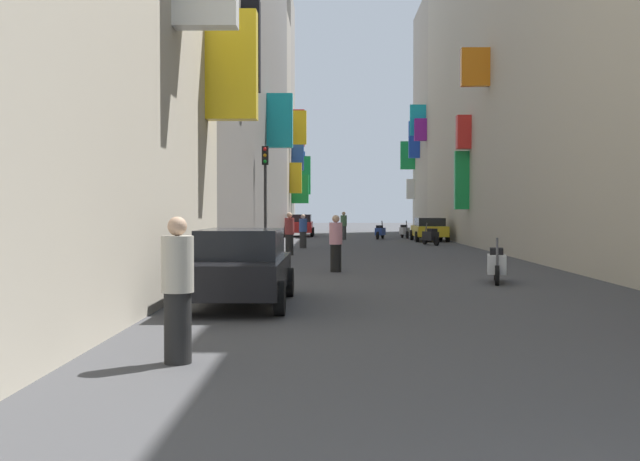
{
  "coord_description": "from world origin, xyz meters",
  "views": [
    {
      "loc": [
        -1.89,
        -2.2,
        1.8
      ],
      "look_at": [
        -2.33,
        25.74,
        1.01
      ],
      "focal_mm": 41.14,
      "sensor_mm": 36.0,
      "label": 1
    }
  ],
  "objects": [
    {
      "name": "ground_plane",
      "position": [
        0.0,
        30.0,
        0.0
      ],
      "size": [
        140.0,
        140.0,
        0.0
      ],
      "primitive_type": "plane",
      "color": "#424244"
    },
    {
      "name": "building_left_mid_a",
      "position": [
        -8.0,
        33.28,
        8.54
      ],
      "size": [
        7.24,
        31.3,
        17.09
      ],
      "color": "slate",
      "rests_on": "ground"
    },
    {
      "name": "building_left_mid_b",
      "position": [
        -7.98,
        51.44,
        7.84
      ],
      "size": [
        7.23,
        4.99,
        15.69
      ],
      "color": "#9E9384",
      "rests_on": "ground"
    },
    {
      "name": "building_left_mid_c",
      "position": [
        -7.96,
        56.96,
        9.35
      ],
      "size": [
        7.4,
        6.07,
        18.78
      ],
      "color": "gray",
      "rests_on": "ground"
    },
    {
      "name": "building_right_mid_a",
      "position": [
        8.0,
        32.07,
        8.56
      ],
      "size": [
        7.25,
        36.85,
        17.13
      ],
      "color": "#BCB29E",
      "rests_on": "ground"
    },
    {
      "name": "building_right_mid_b",
      "position": [
        7.99,
        55.25,
        8.89
      ],
      "size": [
        7.2,
        9.5,
        17.79
      ],
      "color": "#B2A899",
      "rests_on": "ground"
    },
    {
      "name": "parked_car_yellow",
      "position": [
        3.76,
        40.14,
        0.72
      ],
      "size": [
        1.9,
        3.97,
        1.34
      ],
      "color": "gold",
      "rests_on": "ground"
    },
    {
      "name": "parked_car_black",
      "position": [
        -3.61,
        11.61,
        0.75
      ],
      "size": [
        1.86,
        4.13,
        1.43
      ],
      "color": "black",
      "rests_on": "ground"
    },
    {
      "name": "parked_car_red",
      "position": [
        -4.02,
        47.58,
        0.78
      ],
      "size": [
        1.85,
        3.95,
        1.5
      ],
      "color": "#B21E1E",
      "rests_on": "ground"
    },
    {
      "name": "scooter_orange",
      "position": [
        3.63,
        44.3,
        0.46
      ],
      "size": [
        0.77,
        1.81,
        1.13
      ],
      "color": "orange",
      "rests_on": "ground"
    },
    {
      "name": "scooter_black",
      "position": [
        3.18,
        35.26,
        0.46
      ],
      "size": [
        0.75,
        1.8,
        1.13
      ],
      "color": "black",
      "rests_on": "ground"
    },
    {
      "name": "scooter_blue",
      "position": [
        1.13,
        43.18,
        0.46
      ],
      "size": [
        0.75,
        1.91,
        1.13
      ],
      "color": "#2D4CAD",
      "rests_on": "ground"
    },
    {
      "name": "scooter_silver",
      "position": [
        2.76,
        44.42,
        0.46
      ],
      "size": [
        0.58,
        1.85,
        1.13
      ],
      "color": "#ADADB2",
      "rests_on": "ground"
    },
    {
      "name": "scooter_white",
      "position": [
        2.19,
        15.9,
        0.46
      ],
      "size": [
        0.64,
        1.81,
        1.13
      ],
      "color": "silver",
      "rests_on": "ground"
    },
    {
      "name": "pedestrian_crossing",
      "position": [
        -3.23,
        32.27,
        0.79
      ],
      "size": [
        0.41,
        0.41,
        1.59
      ],
      "color": "#282828",
      "rests_on": "ground"
    },
    {
      "name": "pedestrian_near_left",
      "position": [
        -1.16,
        41.99,
        0.85
      ],
      "size": [
        0.5,
        0.5,
        1.7
      ],
      "color": "#3C3C3C",
      "rests_on": "ground"
    },
    {
      "name": "pedestrian_near_right",
      "position": [
        -1.76,
        18.98,
        0.82
      ],
      "size": [
        0.53,
        0.53,
        1.65
      ],
      "color": "black",
      "rests_on": "ground"
    },
    {
      "name": "pedestrian_mid_street",
      "position": [
        -3.69,
        6.31,
        0.86
      ],
      "size": [
        0.54,
        0.54,
        1.72
      ],
      "color": "black",
      "rests_on": "ground"
    },
    {
      "name": "pedestrian_far_away",
      "position": [
        -3.56,
        26.89,
        0.85
      ],
      "size": [
        0.44,
        0.44,
        1.7
      ],
      "color": "black",
      "rests_on": "ground"
    },
    {
      "name": "traffic_light_near_corner",
      "position": [
        -4.58,
        27.5,
        2.98
      ],
      "size": [
        0.26,
        0.34,
        4.38
      ],
      "color": "#2D2D2D",
      "rests_on": "ground"
    }
  ]
}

